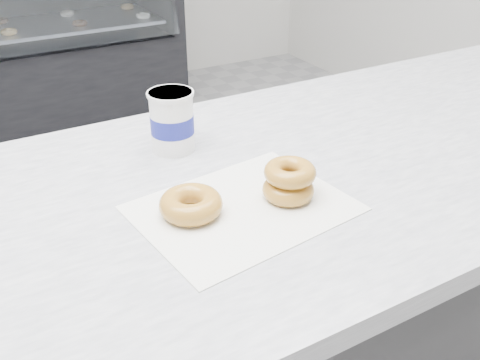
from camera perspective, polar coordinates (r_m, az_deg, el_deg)
name	(u,v)px	position (r m, az deg, el deg)	size (l,w,h in m)	color
ground	(83,356)	(1.93, -16.38, -17.61)	(5.00, 5.00, 0.00)	#969699
wax_paper	(243,208)	(0.89, 0.32, -3.02)	(0.34, 0.26, 0.00)	silver
donut_single	(191,204)	(0.87, -5.26, -2.58)	(0.10, 0.10, 0.04)	#B88532
donut_stack	(289,181)	(0.91, 5.26, -0.10)	(0.13, 0.13, 0.06)	#B88532
coffee_cup	(172,121)	(1.06, -7.26, 6.30)	(0.11, 0.11, 0.12)	white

